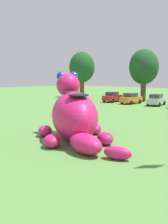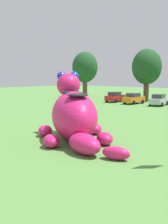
{
  "view_description": "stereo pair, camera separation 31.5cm",
  "coord_description": "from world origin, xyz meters",
  "px_view_note": "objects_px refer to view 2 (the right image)",
  "views": [
    {
      "loc": [
        14.39,
        -14.09,
        4.41
      ],
      "look_at": [
        1.4,
        0.33,
        1.87
      ],
      "focal_mm": 44.31,
      "sensor_mm": 36.0,
      "label": 1
    },
    {
      "loc": [
        14.63,
        -13.88,
        4.41
      ],
      "look_at": [
        1.4,
        0.33,
        1.87
      ],
      "focal_mm": 44.31,
      "sensor_mm": 36.0,
      "label": 2
    }
  ],
  "objects_px": {
    "car_red": "(115,97)",
    "car_silver": "(159,100)",
    "giant_inflatable_creature": "(74,115)",
    "car_orange": "(134,98)"
  },
  "relations": [
    {
      "from": "car_red",
      "to": "giant_inflatable_creature",
      "type": "bearing_deg",
      "value": -58.97
    },
    {
      "from": "car_orange",
      "to": "car_silver",
      "type": "height_order",
      "value": "same"
    },
    {
      "from": "giant_inflatable_creature",
      "to": "car_orange",
      "type": "relative_size",
      "value": 2.19
    },
    {
      "from": "car_red",
      "to": "car_silver",
      "type": "relative_size",
      "value": 0.98
    },
    {
      "from": "car_red",
      "to": "car_orange",
      "type": "bearing_deg",
      "value": -7.61
    },
    {
      "from": "giant_inflatable_creature",
      "to": "car_orange",
      "type": "height_order",
      "value": "giant_inflatable_creature"
    },
    {
      "from": "car_red",
      "to": "car_silver",
      "type": "distance_m",
      "value": 8.29
    },
    {
      "from": "giant_inflatable_creature",
      "to": "car_red",
      "type": "bearing_deg",
      "value": 121.03
    },
    {
      "from": "car_red",
      "to": "car_silver",
      "type": "height_order",
      "value": "same"
    },
    {
      "from": "giant_inflatable_creature",
      "to": "car_silver",
      "type": "relative_size",
      "value": 2.08
    }
  ]
}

